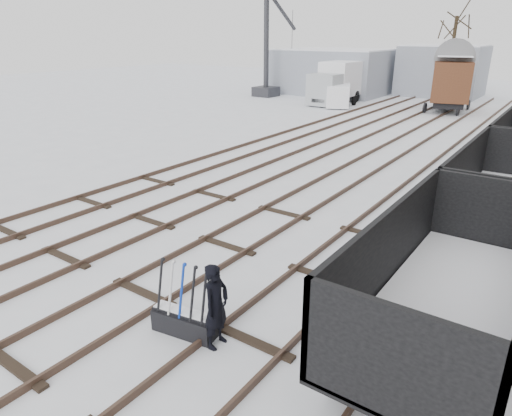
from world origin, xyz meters
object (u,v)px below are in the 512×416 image
(worker, at_px, (216,306))
(freight_wagon_a, at_px, (447,303))
(panel_van, at_px, (339,95))
(ground_frame, at_px, (184,321))
(box_van_wagon, at_px, (451,79))
(crane, at_px, (267,68))
(lorry, at_px, (340,82))

(worker, distance_m, freight_wagon_a, 4.18)
(freight_wagon_a, height_order, panel_van, freight_wagon_a)
(ground_frame, xyz_separation_m, box_van_wagon, (-2.79, 31.32, 2.06))
(freight_wagon_a, distance_m, panel_van, 30.22)
(worker, height_order, panel_van, panel_van)
(worker, xyz_separation_m, crane, (-19.52, 30.75, 1.70))
(panel_van, bearing_deg, freight_wagon_a, -84.62)
(worker, relative_size, freight_wagon_a, 0.27)
(freight_wagon_a, xyz_separation_m, lorry, (-15.68, 28.34, 0.73))
(box_van_wagon, bearing_deg, crane, 167.19)
(ground_frame, distance_m, worker, 0.94)
(panel_van, distance_m, crane, 8.65)
(freight_wagon_a, relative_size, panel_van, 1.46)
(ground_frame, relative_size, panel_van, 0.35)
(freight_wagon_a, bearing_deg, box_van_wagon, 103.66)
(freight_wagon_a, height_order, crane, crane)
(ground_frame, bearing_deg, box_van_wagon, 85.78)
(worker, bearing_deg, lorry, 17.75)
(worker, height_order, lorry, lorry)
(crane, bearing_deg, ground_frame, -56.34)
(ground_frame, height_order, box_van_wagon, box_van_wagon)
(box_van_wagon, distance_m, crane, 15.98)
(lorry, relative_size, panel_van, 1.72)
(box_van_wagon, relative_size, lorry, 0.79)
(freight_wagon_a, relative_size, lorry, 0.85)
(freight_wagon_a, bearing_deg, lorry, 118.95)
(worker, height_order, crane, crane)
(crane, bearing_deg, box_van_wagon, 4.03)
(box_van_wagon, xyz_separation_m, crane, (-15.97, -0.47, 0.20))
(box_van_wagon, bearing_deg, worker, -98.02)
(panel_van, bearing_deg, ground_frame, -93.77)
(ground_frame, bearing_deg, crane, 112.00)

